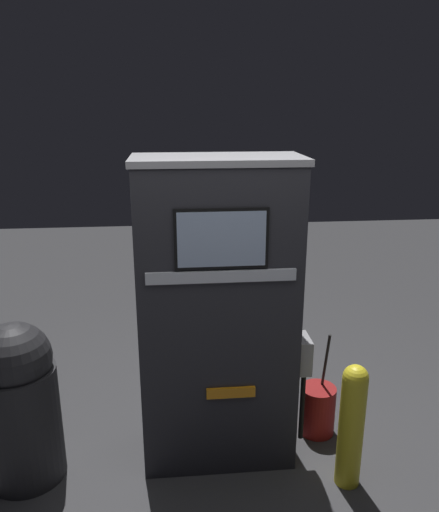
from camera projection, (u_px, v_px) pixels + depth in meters
The scene contains 5 objects.
ground_plane at pixel (221, 474), 3.28m from camera, with size 14.00×14.00×0.00m, color #38383A.
gas_pump at pixel (218, 317), 3.20m from camera, with size 1.10×0.50×2.04m.
safety_bollard at pixel (352, 422), 3.09m from camera, with size 0.16×0.16×0.84m.
trash_bin at pixel (20, 402), 3.13m from camera, with size 0.48×0.48×1.08m.
squeegee_bucket at pixel (317, 409), 3.66m from camera, with size 0.26×0.26×0.81m.
Camera 1 is at (-0.27, -2.70, 2.34)m, focal length 35.00 mm.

